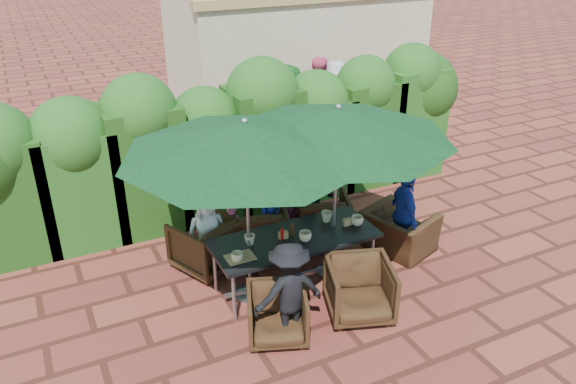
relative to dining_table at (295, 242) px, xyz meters
name	(u,v)px	position (x,y,z in m)	size (l,w,h in m)	color
ground	(298,274)	(0.16, 0.19, -0.67)	(80.00, 80.00, 0.00)	brown
dining_table	(295,242)	(0.00, 0.00, 0.00)	(2.20, 0.90, 0.75)	black
umbrella_left	(245,138)	(-0.62, 0.06, 1.54)	(3.01, 3.01, 2.46)	gray
umbrella_right	(338,123)	(0.61, 0.04, 1.54)	(2.96, 2.96, 2.46)	gray
chair_far_left	(206,242)	(-0.92, 0.93, -0.26)	(0.80, 0.75, 0.83)	black
chair_far_mid	(259,226)	(-0.08, 1.01, -0.26)	(0.80, 0.75, 0.82)	black
chair_far_right	(322,213)	(0.96, 0.96, -0.27)	(0.78, 0.73, 0.81)	black
chair_near_left	(277,312)	(-0.66, -0.86, -0.32)	(0.69, 0.65, 0.71)	black
chair_near_right	(360,287)	(0.44, -0.92, -0.27)	(0.78, 0.73, 0.81)	black
chair_end_right	(399,225)	(1.79, 0.11, -0.25)	(0.96, 0.63, 0.84)	black
adult_far_left	(207,232)	(-0.90, 0.92, -0.09)	(0.57, 0.34, 1.16)	silver
adult_far_mid	(270,214)	(0.10, 0.99, -0.09)	(0.42, 0.34, 1.17)	#1C309A
adult_far_right	(312,198)	(0.81, 1.00, 0.02)	(0.67, 0.41, 1.39)	black
adult_near_left	(289,292)	(-0.54, -0.92, -0.02)	(0.84, 0.39, 1.32)	black
adult_end_right	(404,214)	(1.77, -0.01, 0.00)	(0.79, 0.39, 1.34)	#1C309A
child_left	(233,232)	(-0.49, 1.01, -0.25)	(0.30, 0.25, 0.84)	#E85180
child_right	(290,216)	(0.47, 1.07, -0.26)	(0.30, 0.24, 0.83)	#934697
pedestrian_a	(289,109)	(2.08, 4.37, 0.26)	(1.74, 0.62, 1.87)	#217C26
pedestrian_b	(316,100)	(2.90, 4.71, 0.26)	(0.89, 0.55, 1.86)	#E85180
pedestrian_c	(335,101)	(3.32, 4.63, 0.20)	(1.12, 0.51, 1.75)	#9998A0
cup_a	(237,257)	(-0.88, -0.20, 0.14)	(0.15, 0.15, 0.12)	beige
cup_b	(250,240)	(-0.59, 0.09, 0.14)	(0.14, 0.14, 0.13)	beige
cup_c	(305,236)	(0.08, -0.15, 0.14)	(0.16, 0.16, 0.13)	beige
cup_d	(327,217)	(0.58, 0.18, 0.15)	(0.16, 0.16, 0.15)	beige
cup_e	(357,221)	(0.91, -0.09, 0.14)	(0.17, 0.17, 0.13)	beige
ketchup_bottle	(282,234)	(-0.18, 0.00, 0.16)	(0.04, 0.04, 0.17)	#B20C0A
sauce_bottle	(292,230)	(-0.01, 0.04, 0.16)	(0.04, 0.04, 0.17)	#4C230C
serving_tray	(240,257)	(-0.83, -0.16, 0.08)	(0.35, 0.25, 0.02)	#9E794C
number_block_left	(283,235)	(-0.15, 0.03, 0.13)	(0.12, 0.06, 0.10)	tan
number_block_right	(347,222)	(0.78, -0.04, 0.13)	(0.12, 0.06, 0.10)	tan
hedge_wall	(224,133)	(-0.02, 2.51, 0.68)	(9.10, 1.60, 2.54)	#19370F
building	(296,44)	(3.66, 7.19, 0.93)	(6.20, 3.08, 3.20)	beige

